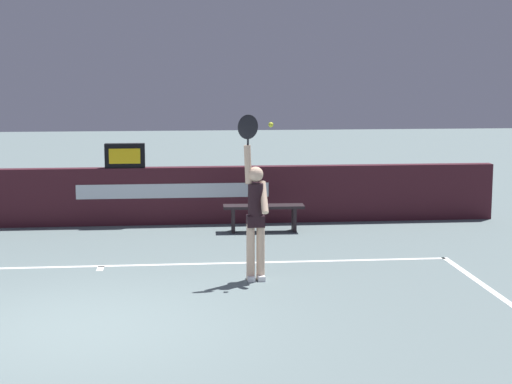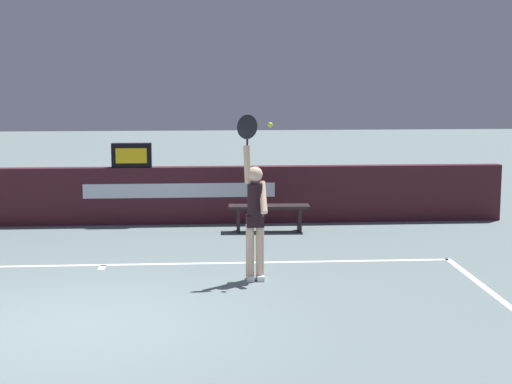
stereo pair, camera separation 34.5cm
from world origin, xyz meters
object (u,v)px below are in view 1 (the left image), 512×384
(speed_display, at_px, (125,156))
(courtside_bench_near, at_px, (264,212))
(tennis_player, at_px, (255,213))
(tennis_ball, at_px, (271,125))

(speed_display, distance_m, courtside_bench_near, 2.85)
(tennis_player, relative_size, tennis_ball, 33.35)
(speed_display, bearing_deg, courtside_bench_near, -19.78)
(speed_display, relative_size, courtside_bench_near, 0.51)
(courtside_bench_near, bearing_deg, tennis_ball, -94.56)
(speed_display, height_order, tennis_ball, tennis_ball)
(tennis_ball, bearing_deg, courtside_bench_near, 85.44)
(tennis_ball, distance_m, courtside_bench_near, 3.91)
(tennis_player, distance_m, courtside_bench_near, 3.52)
(tennis_ball, bearing_deg, speed_display, 117.23)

